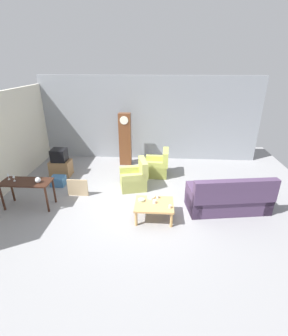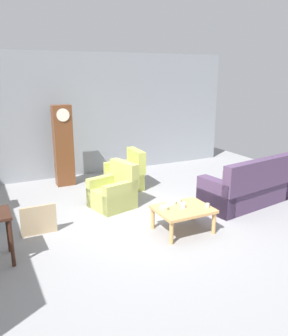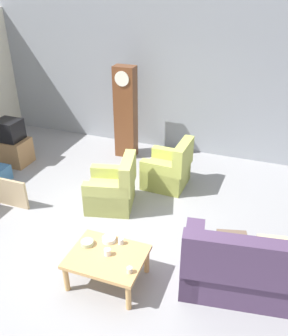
% 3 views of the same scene
% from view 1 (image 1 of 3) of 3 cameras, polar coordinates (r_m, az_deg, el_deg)
% --- Properties ---
extents(ground_plane, '(10.40, 10.40, 0.00)m').
position_cam_1_polar(ground_plane, '(6.91, -0.31, -8.33)').
color(ground_plane, gray).
extents(garage_door_wall, '(8.40, 0.16, 3.20)m').
position_cam_1_polar(garage_door_wall, '(9.67, 1.20, 11.42)').
color(garage_door_wall, gray).
rests_on(garage_door_wall, ground_plane).
extents(couch_floral, '(2.21, 1.18, 1.04)m').
position_cam_1_polar(couch_floral, '(6.82, 19.18, -6.81)').
color(couch_floral, '#4C3856').
rests_on(couch_floral, ground_plane).
extents(armchair_olive_near, '(0.95, 0.93, 0.92)m').
position_cam_1_polar(armchair_olive_near, '(7.61, -2.21, -2.51)').
color(armchair_olive_near, tan).
rests_on(armchair_olive_near, ground_plane).
extents(armchair_olive_far, '(0.82, 0.79, 0.92)m').
position_cam_1_polar(armchair_olive_far, '(8.46, 3.16, 0.31)').
color(armchair_olive_far, '#B2BA55').
rests_on(armchair_olive_far, ground_plane).
extents(coffee_table_wood, '(0.96, 0.76, 0.43)m').
position_cam_1_polar(coffee_table_wood, '(6.14, 2.39, -8.77)').
color(coffee_table_wood, tan).
rests_on(coffee_table_wood, ground_plane).
extents(console_table_dark, '(1.30, 0.56, 0.76)m').
position_cam_1_polar(console_table_dark, '(7.20, -25.73, -3.60)').
color(console_table_dark, '#381E14').
rests_on(console_table_dark, ground_plane).
extents(grandfather_clock, '(0.44, 0.30, 1.96)m').
position_cam_1_polar(grandfather_clock, '(9.17, -4.42, 6.68)').
color(grandfather_clock, brown).
rests_on(grandfather_clock, ground_plane).
extents(tv_stand_cabinet, '(0.68, 0.52, 0.54)m').
position_cam_1_polar(tv_stand_cabinet, '(8.90, -18.82, -0.02)').
color(tv_stand_cabinet, '#997047').
rests_on(tv_stand_cabinet, ground_plane).
extents(tv_crt, '(0.48, 0.44, 0.42)m').
position_cam_1_polar(tv_crt, '(8.73, -19.23, 2.86)').
color(tv_crt, black).
rests_on(tv_crt, tv_stand_cabinet).
extents(framed_picture_leaning, '(0.60, 0.05, 0.52)m').
position_cam_1_polar(framed_picture_leaning, '(7.44, -15.25, -4.47)').
color(framed_picture_leaning, tan).
rests_on(framed_picture_leaning, ground_plane).
extents(storage_box_blue, '(0.43, 0.37, 0.30)m').
position_cam_1_polar(storage_box_blue, '(8.28, -19.42, -2.86)').
color(storage_box_blue, teal).
rests_on(storage_box_blue, ground_plane).
extents(glass_dome_cloche, '(0.15, 0.15, 0.15)m').
position_cam_1_polar(glass_dome_cloche, '(6.92, -23.55, -2.58)').
color(glass_dome_cloche, silver).
rests_on(glass_dome_cloche, console_table_dark).
extents(cup_white_porcelain, '(0.09, 0.09, 0.09)m').
position_cam_1_polar(cup_white_porcelain, '(6.10, 2.47, -7.87)').
color(cup_white_porcelain, white).
rests_on(cup_white_porcelain, coffee_table_wood).
extents(cup_blue_rimmed, '(0.07, 0.07, 0.08)m').
position_cam_1_polar(cup_blue_rimmed, '(6.31, 3.22, -6.72)').
color(cup_blue_rimmed, silver).
rests_on(cup_blue_rimmed, coffee_table_wood).
extents(cup_cream_tall, '(0.07, 0.07, 0.08)m').
position_cam_1_polar(cup_cream_tall, '(5.95, 6.09, -8.95)').
color(cup_cream_tall, beige).
rests_on(cup_cream_tall, coffee_table_wood).
extents(bowl_white_stacked, '(0.18, 0.18, 0.06)m').
position_cam_1_polar(bowl_white_stacked, '(6.31, 1.66, -6.79)').
color(bowl_white_stacked, white).
rests_on(bowl_white_stacked, coffee_table_wood).
extents(bowl_shallow_green, '(0.17, 0.17, 0.06)m').
position_cam_1_polar(bowl_shallow_green, '(6.19, -0.63, -7.49)').
color(bowl_shallow_green, '#B2C69E').
rests_on(bowl_shallow_green, coffee_table_wood).
extents(wine_glass_tall, '(0.07, 0.07, 0.20)m').
position_cam_1_polar(wine_glass_tall, '(7.41, -29.19, -1.49)').
color(wine_glass_tall, silver).
rests_on(wine_glass_tall, console_table_dark).
extents(wine_glass_mid, '(0.06, 0.06, 0.20)m').
position_cam_1_polar(wine_glass_mid, '(7.24, -28.19, -1.80)').
color(wine_glass_mid, silver).
rests_on(wine_glass_mid, console_table_dark).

